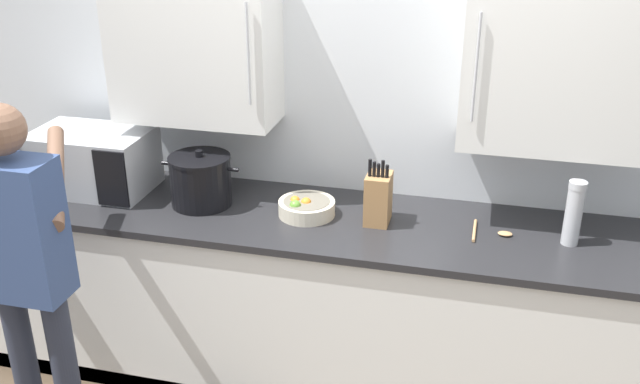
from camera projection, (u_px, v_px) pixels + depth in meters
back_wall_tiled at (371, 78)px, 3.37m from camera, size 4.16×0.44×2.89m
counter_unit at (352, 305)px, 3.49m from camera, size 3.71×0.72×0.91m
microwave_oven at (86, 161)px, 3.58m from camera, size 0.60×0.79×0.30m
fruit_bowl at (306, 207)px, 3.34m from camera, size 0.27×0.27×0.10m
knife_block at (378, 198)px, 3.24m from camera, size 0.11×0.15×0.31m
thermos_flask at (574, 213)px, 3.04m from camera, size 0.08×0.08×0.29m
stock_pot at (201, 180)px, 3.42m from camera, size 0.39×0.30×0.27m
wooden_spoon at (491, 232)px, 3.17m from camera, size 0.17×0.21×0.02m
person_figure at (24, 258)px, 2.88m from camera, size 0.44×0.61×1.61m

